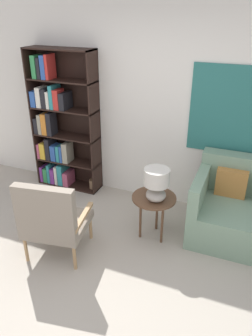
{
  "coord_description": "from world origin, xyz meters",
  "views": [
    {
      "loc": [
        1.26,
        -1.95,
        2.52
      ],
      "look_at": [
        0.05,
        1.04,
        0.9
      ],
      "focal_mm": 35.0,
      "sensor_mm": 36.0,
      "label": 1
    }
  ],
  "objects_px": {
    "bookshelf": "(58,127)",
    "side_table": "(154,201)",
    "armchair": "(52,218)",
    "table_lamp": "(156,183)"
  },
  "relations": [
    {
      "from": "table_lamp",
      "to": "bookshelf",
      "type": "bearing_deg",
      "value": 155.65
    },
    {
      "from": "armchair",
      "to": "side_table",
      "type": "relative_size",
      "value": 1.73
    },
    {
      "from": "bookshelf",
      "to": "side_table",
      "type": "bearing_deg",
      "value": -23.05
    },
    {
      "from": "armchair",
      "to": "table_lamp",
      "type": "xyz_separation_m",
      "value": [
        0.92,
        0.68,
        0.26
      ]
    },
    {
      "from": "bookshelf",
      "to": "armchair",
      "type": "height_order",
      "value": "bookshelf"
    },
    {
      "from": "armchair",
      "to": "table_lamp",
      "type": "distance_m",
      "value": 1.17
    },
    {
      "from": "bookshelf",
      "to": "side_table",
      "type": "xyz_separation_m",
      "value": [
        1.7,
        -0.72,
        -0.43
      ]
    },
    {
      "from": "bookshelf",
      "to": "armchair",
      "type": "bearing_deg",
      "value": -60.93
    },
    {
      "from": "bookshelf",
      "to": "side_table",
      "type": "distance_m",
      "value": 1.89
    },
    {
      "from": "armchair",
      "to": "side_table",
      "type": "xyz_separation_m",
      "value": [
        0.88,
        0.75,
        -0.02
      ]
    }
  ]
}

